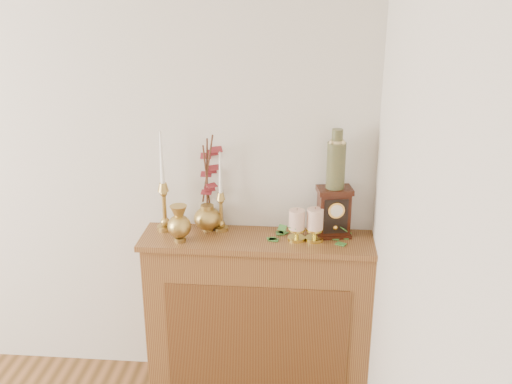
# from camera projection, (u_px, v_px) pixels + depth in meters

# --- Properties ---
(console_shelf) EXTENTS (1.24, 0.34, 0.93)m
(console_shelf) POSITION_uv_depth(u_px,v_px,m) (259.00, 319.00, 3.30)
(console_shelf) COLOR brown
(console_shelf) RESTS_ON ground
(candlestick_left) EXTENTS (0.09, 0.09, 0.55)m
(candlestick_left) POSITION_uv_depth(u_px,v_px,m) (164.00, 199.00, 3.16)
(candlestick_left) COLOR #AF9746
(candlestick_left) RESTS_ON console_shelf
(candlestick_center) EXTENTS (0.07, 0.07, 0.44)m
(candlestick_center) POSITION_uv_depth(u_px,v_px,m) (221.00, 205.00, 3.17)
(candlestick_center) COLOR #AF9746
(candlestick_center) RESTS_ON console_shelf
(bud_vase) EXTENTS (0.12, 0.12, 0.20)m
(bud_vase) POSITION_uv_depth(u_px,v_px,m) (179.00, 224.00, 3.06)
(bud_vase) COLOR #AF9746
(bud_vase) RESTS_ON console_shelf
(ginger_jar) EXTENTS (0.21, 0.24, 0.54)m
(ginger_jar) POSITION_uv_depth(u_px,v_px,m) (210.00, 185.00, 3.17)
(ginger_jar) COLOR #AF9746
(ginger_jar) RESTS_ON console_shelf
(pillar_candle_left) EXTENTS (0.10, 0.10, 0.19)m
(pillar_candle_left) POSITION_uv_depth(u_px,v_px,m) (315.00, 223.00, 3.06)
(pillar_candle_left) COLOR #DECA4E
(pillar_candle_left) RESTS_ON console_shelf
(pillar_candle_right) EXTENTS (0.09, 0.09, 0.18)m
(pillar_candle_right) POSITION_uv_depth(u_px,v_px,m) (297.00, 223.00, 3.07)
(pillar_candle_right) COLOR #DECA4E
(pillar_candle_right) RESTS_ON console_shelf
(ivy_garland) EXTENTS (0.45, 0.19, 0.08)m
(ivy_garland) POSITION_uv_depth(u_px,v_px,m) (316.00, 237.00, 3.10)
(ivy_garland) COLOR #346A28
(ivy_garland) RESTS_ON console_shelf
(mantel_clock) EXTENTS (0.20, 0.15, 0.27)m
(mantel_clock) POSITION_uv_depth(u_px,v_px,m) (334.00, 212.00, 3.11)
(mantel_clock) COLOR #36150A
(mantel_clock) RESTS_ON console_shelf
(ceramic_vase) EXTENTS (0.10, 0.10, 0.31)m
(ceramic_vase) POSITION_uv_depth(u_px,v_px,m) (336.00, 162.00, 3.02)
(ceramic_vase) COLOR #1C3827
(ceramic_vase) RESTS_ON mantel_clock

